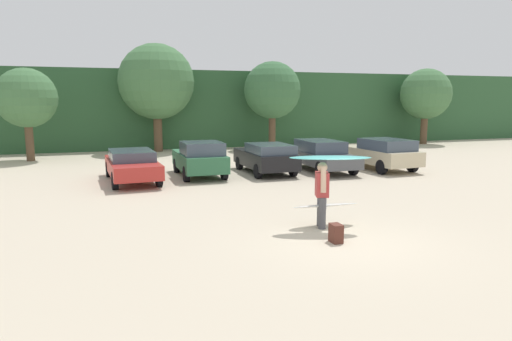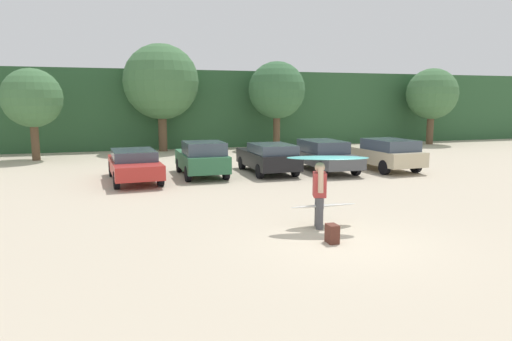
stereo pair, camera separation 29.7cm
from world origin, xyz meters
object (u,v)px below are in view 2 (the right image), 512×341
at_px(surfboard_teal, 328,158).
at_px(backpack_dropped, 332,234).
at_px(parked_car_champagne, 383,153).
at_px(person_child, 320,205).
at_px(parked_car_black, 268,157).
at_px(parked_car_red, 134,164).
at_px(parked_car_dark_gray, 324,155).
at_px(person_adult, 319,191).
at_px(surfboard_white, 324,206).
at_px(parked_car_forest_green, 202,158).

relative_size(surfboard_teal, backpack_dropped, 4.95).
distance_m(parked_car_champagne, person_child, 11.21).
relative_size(parked_car_black, backpack_dropped, 9.39).
relative_size(parked_car_champagne, surfboard_teal, 2.10).
bearing_deg(parked_car_champagne, parked_car_red, 85.75).
bearing_deg(person_child, parked_car_dark_gray, -97.64).
distance_m(person_child, backpack_dropped, 1.46).
bearing_deg(person_adult, surfboard_white, -134.41).
xyz_separation_m(parked_car_black, surfboard_white, (-1.47, -8.99, -0.20)).
relative_size(parked_car_black, parked_car_dark_gray, 0.88).
relative_size(parked_car_dark_gray, surfboard_teal, 2.15).
bearing_deg(surfboard_teal, person_child, -49.29).
distance_m(parked_car_black, person_adult, 9.23).
height_order(person_adult, person_child, person_adult).
distance_m(parked_car_black, parked_car_dark_gray, 2.79).
xyz_separation_m(parked_car_forest_green, person_adult, (1.45, -9.16, 0.17)).
height_order(parked_car_forest_green, parked_car_dark_gray, parked_car_forest_green).
height_order(surfboard_white, backpack_dropped, surfboard_white).
bearing_deg(backpack_dropped, surfboard_teal, 70.65).
xyz_separation_m(parked_car_red, parked_car_black, (6.04, 0.28, 0.04)).
height_order(parked_car_red, parked_car_black, parked_car_black).
height_order(person_child, surfboard_teal, surfboard_teal).
height_order(parked_car_champagne, backpack_dropped, parked_car_champagne).
distance_m(person_adult, backpack_dropped, 1.54).
bearing_deg(parked_car_red, person_child, -156.60).
bearing_deg(parked_car_dark_gray, parked_car_red, 91.92).
bearing_deg(person_adult, parked_car_red, -45.01).
xyz_separation_m(surfboard_white, backpack_dropped, (-0.43, -1.40, -0.34)).
relative_size(parked_car_red, person_child, 4.59).
distance_m(person_child, surfboard_white, 0.13).
height_order(person_child, backpack_dropped, person_child).
height_order(parked_car_red, surfboard_white, parked_car_red).
height_order(surfboard_teal, backpack_dropped, surfboard_teal).
height_order(parked_car_forest_green, surfboard_white, parked_car_forest_green).
relative_size(parked_car_black, surfboard_teal, 1.90).
distance_m(parked_car_forest_green, backpack_dropped, 10.55).
xyz_separation_m(parked_car_black, backpack_dropped, (-1.91, -10.39, -0.54)).
height_order(parked_car_forest_green, parked_car_champagne, parked_car_forest_green).
xyz_separation_m(parked_car_champagne, surfboard_teal, (-7.25, -8.68, 1.08)).
distance_m(parked_car_forest_green, person_adult, 9.27).
xyz_separation_m(surfboard_teal, backpack_dropped, (-0.41, -1.16, -1.66)).
bearing_deg(surfboard_white, parked_car_dark_gray, -113.34).
bearing_deg(parked_car_forest_green, surfboard_teal, -170.52).
bearing_deg(parked_car_forest_green, backpack_dropped, -173.78).
bearing_deg(parked_car_black, parked_car_forest_green, 87.85).
xyz_separation_m(person_adult, surfboard_teal, (0.15, -0.15, 0.89)).
xyz_separation_m(parked_car_forest_green, parked_car_champagne, (8.85, -0.62, -0.01)).
height_order(parked_car_black, parked_car_dark_gray, parked_car_dark_gray).
bearing_deg(parked_car_black, backpack_dropped, 168.88).
bearing_deg(surfboard_teal, parked_car_forest_green, -62.78).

